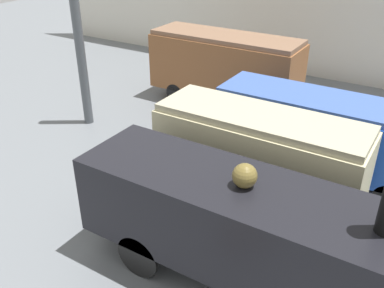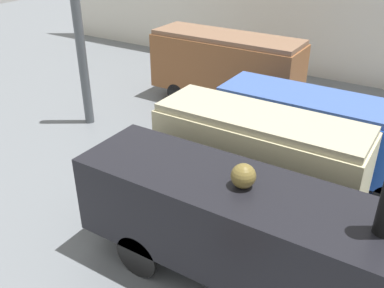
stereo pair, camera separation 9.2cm
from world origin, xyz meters
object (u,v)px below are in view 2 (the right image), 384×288
streamlined_locomotive (348,136)px  visitor_person (102,194)px  passenger_coach_vintage (258,155)px  steam_locomotive (258,231)px  passenger_coach_wooden (226,65)px

streamlined_locomotive → visitor_person: streamlined_locomotive is taller
passenger_coach_vintage → steam_locomotive: 3.89m
streamlined_locomotive → steam_locomotive: (-0.53, -7.07, 0.19)m
passenger_coach_wooden → passenger_coach_vintage: bearing=-55.4°
passenger_coach_wooden → steam_locomotive: size_ratio=0.79×
steam_locomotive → visitor_person: (-5.88, 0.33, -1.22)m
passenger_coach_vintage → visitor_person: bearing=-143.0°
streamlined_locomotive → steam_locomotive: 7.09m
streamlined_locomotive → passenger_coach_vintage: (-2.15, -3.53, 0.25)m
passenger_coach_wooden → streamlined_locomotive: (7.60, -4.37, -0.33)m
steam_locomotive → visitor_person: steam_locomotive is taller
visitor_person → passenger_coach_vintage: bearing=37.0°
streamlined_locomotive → visitor_person: bearing=-133.6°
streamlined_locomotive → steam_locomotive: size_ratio=1.05×
passenger_coach_wooden → passenger_coach_vintage: (5.45, -7.90, -0.08)m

